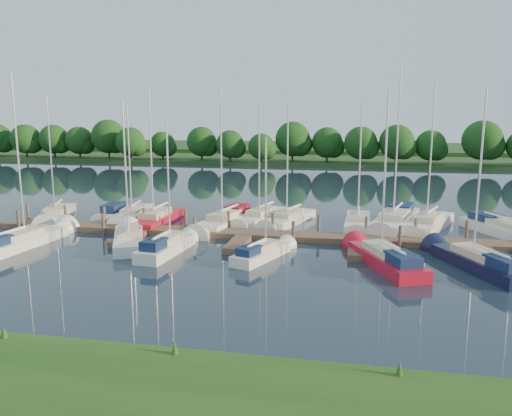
% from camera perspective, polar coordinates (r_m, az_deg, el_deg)
% --- Properties ---
extents(ground, '(260.00, 260.00, 0.00)m').
position_cam_1_polar(ground, '(29.51, -4.34, -6.95)').
color(ground, '#182231').
rests_on(ground, ground).
extents(dock, '(40.00, 6.00, 0.40)m').
position_cam_1_polar(dock, '(36.29, -1.28, -3.26)').
color(dock, brown).
rests_on(dock, ground).
extents(mooring_pilings, '(38.24, 2.84, 2.00)m').
position_cam_1_polar(mooring_pilings, '(37.27, -0.91, -2.26)').
color(mooring_pilings, '#473D33').
rests_on(mooring_pilings, ground).
extents(far_shore, '(180.00, 30.00, 0.60)m').
position_cam_1_polar(far_shore, '(102.75, 6.89, 5.67)').
color(far_shore, '#1E3B17').
rests_on(far_shore, ground).
extents(distant_hill, '(220.00, 40.00, 1.40)m').
position_cam_1_polar(distant_hill, '(127.59, 7.75, 6.76)').
color(distant_hill, '#2E5224').
rests_on(distant_hill, ground).
extents(treeline, '(147.60, 9.97, 8.20)m').
position_cam_1_polar(treeline, '(89.26, 7.86, 7.38)').
color(treeline, '#38281C').
rests_on(treeline, ground).
extents(sailboat_n_0, '(4.45, 8.42, 10.79)m').
position_cam_1_polar(sailboat_n_0, '(46.68, -21.90, -0.83)').
color(sailboat_n_0, white).
rests_on(sailboat_n_0, ground).
extents(motorboat, '(1.88, 5.57, 1.54)m').
position_cam_1_polar(motorboat, '(45.43, -16.08, -0.70)').
color(motorboat, white).
rests_on(motorboat, ground).
extents(sailboat_n_2, '(2.86, 8.06, 10.11)m').
position_cam_1_polar(sailboat_n_2, '(44.83, -13.90, -0.82)').
color(sailboat_n_2, white).
rests_on(sailboat_n_2, ground).
extents(sailboat_n_3, '(2.17, 8.89, 11.46)m').
position_cam_1_polar(sailboat_n_3, '(41.64, -11.46, -1.56)').
color(sailboat_n_3, '#B21026').
rests_on(sailboat_n_3, ground).
extents(sailboat_n_4, '(3.55, 8.94, 11.37)m').
position_cam_1_polar(sailboat_n_4, '(40.28, -3.59, -1.69)').
color(sailboat_n_4, white).
rests_on(sailboat_n_4, ground).
extents(sailboat_n_5, '(3.58, 8.03, 10.32)m').
position_cam_1_polar(sailboat_n_5, '(41.87, 0.54, -1.28)').
color(sailboat_n_5, white).
rests_on(sailboat_n_5, ground).
extents(sailboat_n_6, '(3.84, 7.84, 10.02)m').
position_cam_1_polar(sailboat_n_6, '(41.52, 3.69, -1.41)').
color(sailboat_n_6, white).
rests_on(sailboat_n_6, ground).
extents(sailboat_n_7, '(2.12, 8.10, 10.31)m').
position_cam_1_polar(sailboat_n_7, '(40.90, 11.54, -1.80)').
color(sailboat_n_7, white).
rests_on(sailboat_n_7, ground).
extents(sailboat_n_8, '(4.70, 10.63, 13.33)m').
position_cam_1_polar(sailboat_n_8, '(41.97, 15.53, -1.56)').
color(sailboat_n_8, white).
rests_on(sailboat_n_8, ground).
extents(sailboat_n_9, '(4.92, 9.05, 11.70)m').
position_cam_1_polar(sailboat_n_9, '(41.55, 18.99, -1.96)').
color(sailboat_n_9, white).
rests_on(sailboat_n_9, ground).
extents(sailboat_n_10, '(5.69, 9.23, 12.05)m').
position_cam_1_polar(sailboat_n_10, '(41.31, 27.08, -2.55)').
color(sailboat_n_10, white).
rests_on(sailboat_n_10, ground).
extents(sailboat_s_0, '(2.92, 9.58, 12.00)m').
position_cam_1_polar(sailboat_s_0, '(37.84, -25.28, -3.53)').
color(sailboat_s_0, white).
rests_on(sailboat_s_0, ground).
extents(sailboat_s_1, '(4.64, 7.83, 10.37)m').
position_cam_1_polar(sailboat_s_1, '(36.03, -14.33, -3.56)').
color(sailboat_s_1, white).
rests_on(sailboat_s_1, ground).
extents(sailboat_s_2, '(2.18, 6.95, 9.10)m').
position_cam_1_polar(sailboat_s_2, '(33.15, -10.08, -4.50)').
color(sailboat_s_2, white).
rests_on(sailboat_s_2, ground).
extents(sailboat_s_3, '(3.15, 6.00, 7.89)m').
position_cam_1_polar(sailboat_s_3, '(31.45, 0.77, -5.21)').
color(sailboat_s_3, white).
rests_on(sailboat_s_3, ground).
extents(sailboat_s_4, '(4.54, 8.13, 10.63)m').
position_cam_1_polar(sailboat_s_4, '(30.96, 14.45, -5.77)').
color(sailboat_s_4, '#B21026').
rests_on(sailboat_s_4, ground).
extents(sailboat_s_5, '(4.78, 8.24, 10.81)m').
position_cam_1_polar(sailboat_s_5, '(32.04, 24.00, -5.81)').
color(sailboat_s_5, black).
rests_on(sailboat_s_5, ground).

